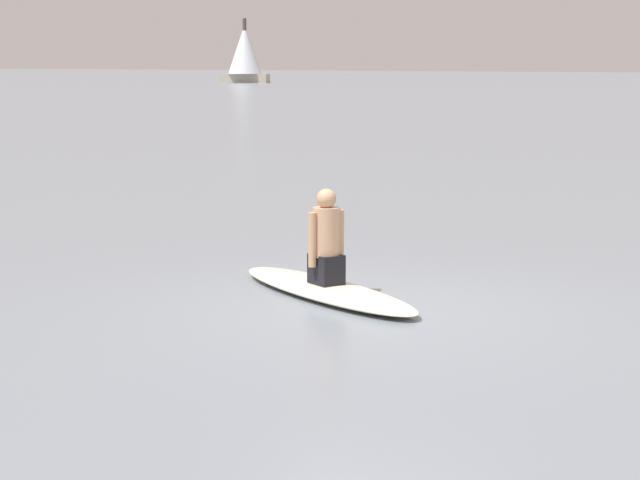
% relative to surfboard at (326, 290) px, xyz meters
% --- Properties ---
extents(ground_plane, '(400.00, 400.00, 0.00)m').
position_rel_surfboard_xyz_m(ground_plane, '(0.37, 0.66, -0.07)').
color(ground_plane, gray).
extents(surfboard, '(2.02, 3.03, 0.13)m').
position_rel_surfboard_xyz_m(surfboard, '(0.00, 0.00, 0.00)').
color(surfboard, silver).
rests_on(surfboard, ground).
extents(person_paddler, '(0.43, 0.42, 1.01)m').
position_rel_surfboard_xyz_m(person_paddler, '(-0.00, -0.00, 0.52)').
color(person_paddler, black).
rests_on(person_paddler, surfboard).
extents(sailboat_near_left, '(4.39, 5.29, 6.65)m').
position_rel_surfboard_xyz_m(sailboat_near_left, '(-89.84, -61.03, 3.08)').
color(sailboat_near_left, '#B2A893').
rests_on(sailboat_near_left, ground).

